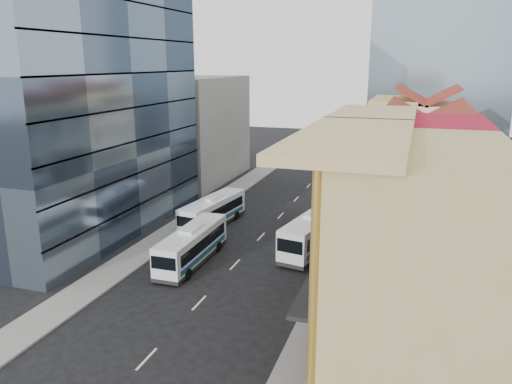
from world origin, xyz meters
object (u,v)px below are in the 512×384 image
(bus_right, at_px, (316,231))
(shophouse_tan, at_px, (421,262))
(bus_left_near, at_px, (192,244))
(bus_left_far, at_px, (213,211))
(office_tower, at_px, (74,73))

(bus_right, bearing_deg, shophouse_tan, -50.46)
(bus_left_near, bearing_deg, bus_left_far, 102.40)
(office_tower, bearing_deg, bus_right, 3.60)
(office_tower, bearing_deg, bus_left_far, 21.44)
(bus_right, bearing_deg, office_tower, -165.73)
(office_tower, height_order, bus_left_near, office_tower)
(office_tower, xyz_separation_m, bus_left_far, (11.50, 4.52, -13.43))
(shophouse_tan, distance_m, office_tower, 35.19)
(office_tower, xyz_separation_m, bus_left_near, (13.54, -4.65, -13.44))
(bus_left_near, xyz_separation_m, bus_right, (8.96, 6.07, 0.16))
(bus_left_near, height_order, bus_left_far, bus_left_far)
(bus_left_near, bearing_deg, office_tower, 160.91)
(bus_left_far, relative_size, bus_right, 0.91)
(bus_left_near, bearing_deg, bus_right, 34.00)
(shophouse_tan, height_order, bus_left_near, shophouse_tan)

